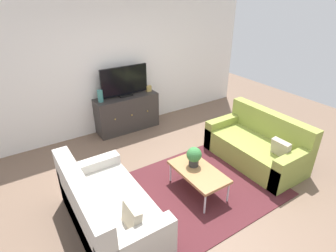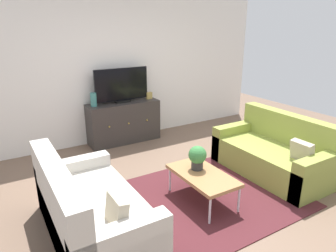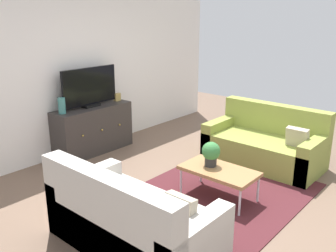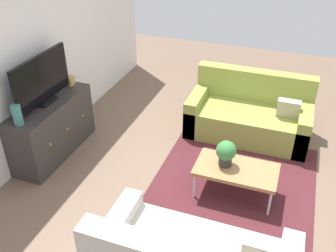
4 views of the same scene
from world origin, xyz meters
The scene contains 11 objects.
ground_plane centered at (0.00, 0.00, 0.00)m, with size 10.00×10.00×0.00m, color brown.
wall_back centered at (0.00, 2.55, 1.35)m, with size 6.40×0.12×2.70m, color white.
area_rug centered at (0.00, -0.15, 0.01)m, with size 2.50×1.90×0.01m, color #4C1E23.
couch_left_side centered at (-1.44, -0.10, 0.29)m, with size 0.89×1.70×0.87m.
couch_right_side centered at (1.44, -0.10, 0.29)m, with size 0.89×1.70×0.87m.
coffee_table centered at (0.00, -0.19, 0.36)m, with size 0.51×0.93×0.39m.
potted_plant centered at (0.02, -0.05, 0.56)m, with size 0.23×0.23×0.31m.
tv_console centered at (0.01, 2.27, 0.38)m, with size 1.34×0.47×0.77m.
flat_screen_tv centered at (0.01, 2.29, 1.08)m, with size 1.02×0.16×0.63m.
glass_vase centered at (-0.54, 2.27, 0.89)m, with size 0.11×0.11×0.24m, color teal.
mantel_clock centered at (0.56, 2.27, 0.83)m, with size 0.11×0.07×0.13m, color tan.
Camera 2 is at (-2.12, -2.87, 2.15)m, focal length 32.73 mm.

